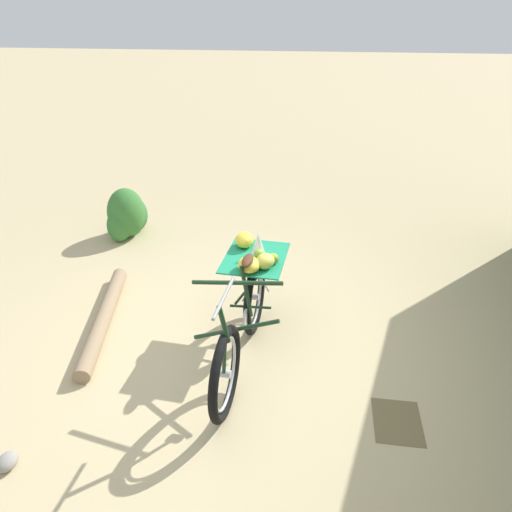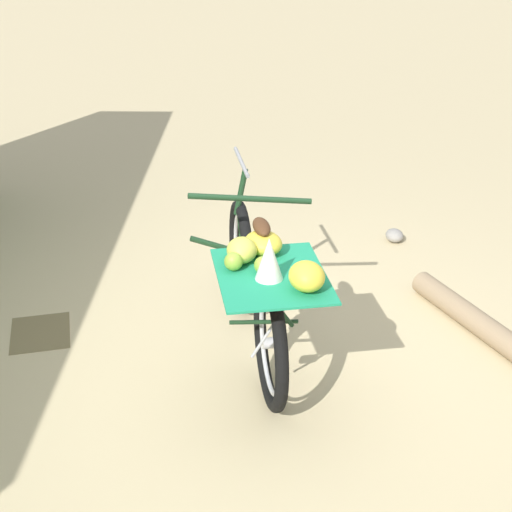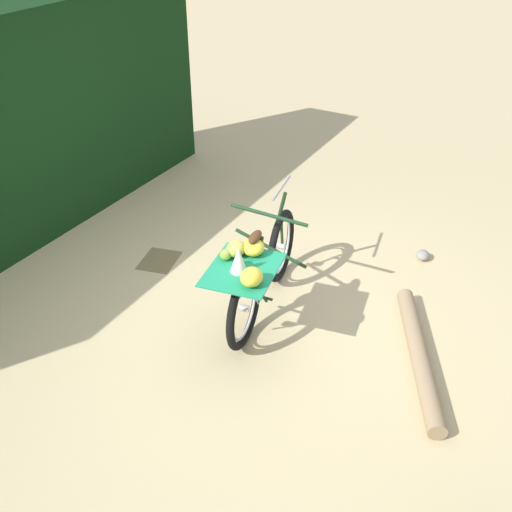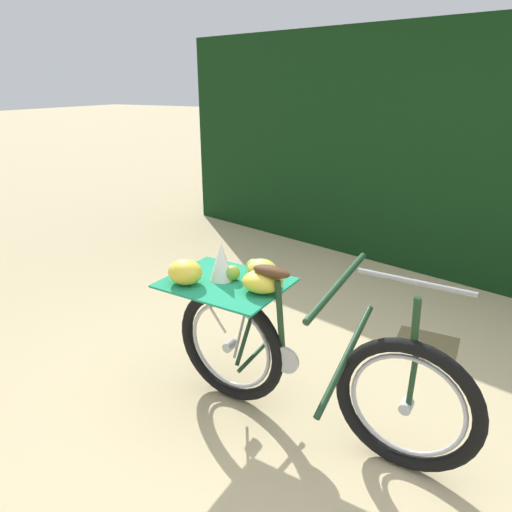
# 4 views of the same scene
# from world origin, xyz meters

# --- Properties ---
(ground_plane) EXTENTS (60.00, 60.00, 0.00)m
(ground_plane) POSITION_xyz_m (0.00, 0.00, 0.00)
(ground_plane) COLOR #C6B284
(foliage_hedge) EXTENTS (6.47, 2.46, 2.39)m
(foliage_hedge) POSITION_xyz_m (0.35, 3.02, 1.19)
(foliage_hedge) COLOR black
(foliage_hedge) RESTS_ON ground_plane
(bicycle) EXTENTS (1.79, 0.71, 1.03)m
(bicycle) POSITION_xyz_m (0.01, -0.08, 0.49)
(bicycle) COLOR black
(bicycle) RESTS_ON ground_plane
(leaf_litter_patch) EXTENTS (0.44, 0.36, 0.01)m
(leaf_litter_patch) POSITION_xyz_m (0.60, 1.17, 0.00)
(leaf_litter_patch) COLOR olive
(leaf_litter_patch) RESTS_ON ground_plane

